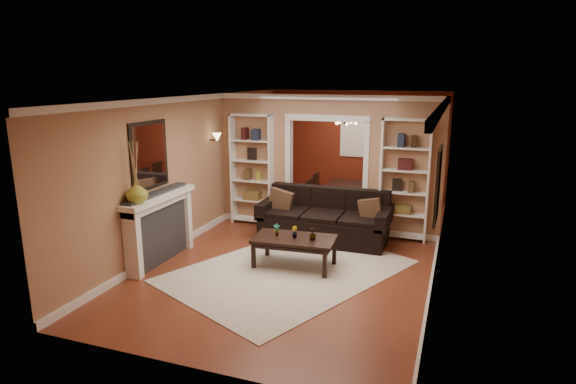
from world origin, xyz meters
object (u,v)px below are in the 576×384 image
at_px(coffee_table, 294,252).
at_px(dining_table, 344,198).
at_px(bookshelf_right, 405,180).
at_px(fireplace, 161,229).
at_px(sofa, 324,216).
at_px(bookshelf_left, 252,170).

height_order(coffee_table, dining_table, dining_table).
height_order(bookshelf_right, fireplace, bookshelf_right).
distance_m(sofa, fireplace, 2.99).
distance_m(bookshelf_left, bookshelf_right, 3.10).
height_order(sofa, coffee_table, sofa).
bearing_deg(dining_table, bookshelf_left, 135.52).
relative_size(sofa, coffee_table, 1.86).
bearing_deg(bookshelf_left, fireplace, -102.05).
xyz_separation_m(bookshelf_right, fireplace, (-3.64, -2.53, -0.57)).
bearing_deg(coffee_table, bookshelf_right, 48.79).
bearing_deg(sofa, bookshelf_left, 161.37).
bearing_deg(sofa, coffee_table, -94.31).
bearing_deg(dining_table, coffee_table, -179.56).
bearing_deg(dining_table, bookshelf_right, -136.87).
bearing_deg(fireplace, bookshelf_left, 77.95).
bearing_deg(fireplace, dining_table, 62.84).
relative_size(sofa, bookshelf_left, 1.06).
xyz_separation_m(fireplace, dining_table, (2.13, 4.15, -0.30)).
relative_size(bookshelf_left, fireplace, 1.35).
distance_m(bookshelf_right, fireplace, 4.47).
distance_m(bookshelf_right, dining_table, 2.38).
xyz_separation_m(bookshelf_left, fireplace, (-0.54, -2.53, -0.57)).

